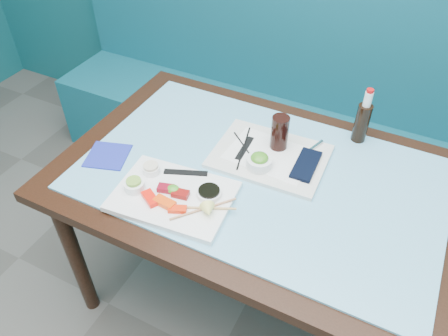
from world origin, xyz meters
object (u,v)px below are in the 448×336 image
at_px(booth_bench, 319,131).
at_px(blue_napkin, 108,156).
at_px(seaweed_bowl, 259,162).
at_px(cola_glass, 280,133).
at_px(dining_table, 259,192).
at_px(serving_tray, 270,156).
at_px(sashimi_plate, 173,196).
at_px(cola_bottle_body, 362,123).

bearing_deg(booth_bench, blue_napkin, -117.83).
xyz_separation_m(seaweed_bowl, cola_glass, (0.02, 0.13, 0.05)).
relative_size(dining_table, cola_glass, 10.75).
xyz_separation_m(booth_bench, cola_glass, (0.01, -0.69, 0.46)).
bearing_deg(seaweed_bowl, serving_tray, 82.41).
height_order(booth_bench, cola_glass, booth_bench).
bearing_deg(sashimi_plate, cola_bottle_body, 46.28).
xyz_separation_m(cola_glass, cola_bottle_body, (0.25, 0.20, -0.00)).
height_order(cola_glass, blue_napkin, cola_glass).
bearing_deg(booth_bench, seaweed_bowl, -90.94).
bearing_deg(cola_glass, serving_tray, -100.30).
height_order(dining_table, serving_tray, serving_tray).
relative_size(dining_table, seaweed_bowl, 15.67).
height_order(seaweed_bowl, cola_bottle_body, cola_bottle_body).
relative_size(booth_bench, seaweed_bowl, 33.57).
xyz_separation_m(seaweed_bowl, blue_napkin, (-0.52, -0.18, -0.03)).
relative_size(booth_bench, serving_tray, 7.56).
relative_size(booth_bench, blue_napkin, 21.07).
bearing_deg(serving_tray, sashimi_plate, -123.64).
bearing_deg(sashimi_plate, seaweed_bowl, 47.50).
bearing_deg(dining_table, cola_bottle_body, 53.68).
xyz_separation_m(serving_tray, cola_bottle_body, (0.26, 0.25, 0.07)).
bearing_deg(booth_bench, serving_tray, -90.27).
bearing_deg(cola_bottle_body, serving_tray, -135.68).
height_order(sashimi_plate, seaweed_bowl, seaweed_bowl).
height_order(booth_bench, dining_table, booth_bench).
xyz_separation_m(serving_tray, seaweed_bowl, (-0.01, -0.07, 0.03)).
height_order(booth_bench, sashimi_plate, booth_bench).
bearing_deg(cola_bottle_body, seaweed_bowl, -129.30).
bearing_deg(dining_table, booth_bench, 90.00).
xyz_separation_m(dining_table, cola_bottle_body, (0.25, 0.34, 0.17)).
relative_size(serving_tray, blue_napkin, 2.79).
bearing_deg(booth_bench, dining_table, -90.00).
relative_size(dining_table, cola_bottle_body, 9.24).
xyz_separation_m(dining_table, blue_napkin, (-0.53, -0.16, 0.09)).
xyz_separation_m(booth_bench, serving_tray, (-0.00, -0.75, 0.39)).
height_order(dining_table, cola_bottle_body, cola_bottle_body).
xyz_separation_m(sashimi_plate, serving_tray, (0.20, 0.33, -0.00)).
height_order(sashimi_plate, serving_tray, sashimi_plate).
xyz_separation_m(booth_bench, seaweed_bowl, (-0.01, -0.82, 0.42)).
bearing_deg(cola_bottle_body, blue_napkin, -147.07).
relative_size(sashimi_plate, seaweed_bowl, 4.23).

